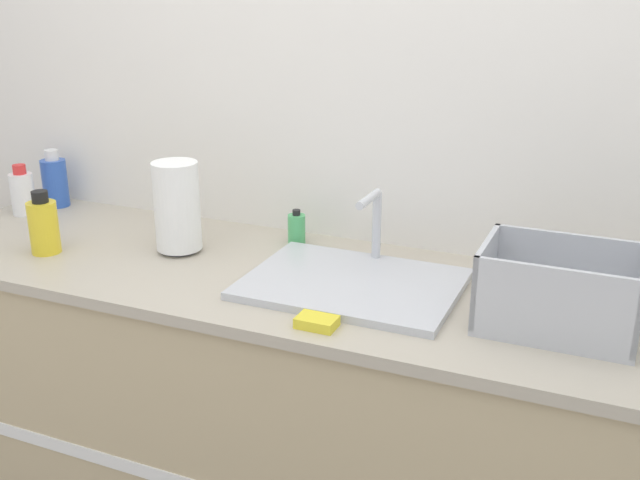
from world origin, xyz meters
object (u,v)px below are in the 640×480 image
at_px(paper_towel_roll, 177,207).
at_px(bottle_white_spray, 23,193).
at_px(bottle_blue, 55,181).
at_px(sink, 353,281).
at_px(bottle_yellow, 44,226).
at_px(dish_rack, 558,298).
at_px(soap_dispenser, 297,229).

relative_size(paper_towel_roll, bottle_white_spray, 1.57).
bearing_deg(paper_towel_roll, bottle_white_spray, 171.98).
height_order(paper_towel_roll, bottle_blue, paper_towel_roll).
xyz_separation_m(paper_towel_roll, bottle_blue, (-0.63, 0.21, -0.05)).
bearing_deg(sink, bottle_yellow, -172.72).
xyz_separation_m(paper_towel_roll, dish_rack, (1.04, -0.08, -0.06)).
bearing_deg(bottle_blue, sink, -12.15).
bearing_deg(bottle_white_spray, sink, -6.44).
xyz_separation_m(paper_towel_roll, bottle_white_spray, (-0.66, 0.09, -0.06)).
bearing_deg(bottle_blue, bottle_white_spray, -105.28).
relative_size(sink, soap_dispenser, 5.01).
distance_m(paper_towel_roll, bottle_white_spray, 0.67).
distance_m(dish_rack, bottle_yellow, 1.38).
distance_m(dish_rack, bottle_white_spray, 1.70).
bearing_deg(soap_dispenser, paper_towel_roll, -146.71).
distance_m(bottle_yellow, soap_dispenser, 0.71).
relative_size(sink, bottle_white_spray, 3.19).
bearing_deg(bottle_white_spray, paper_towel_roll, -8.02).
xyz_separation_m(sink, bottle_white_spray, (-1.20, 0.14, 0.06)).
bearing_deg(paper_towel_roll, bottle_yellow, -155.49).
distance_m(paper_towel_roll, dish_rack, 1.04).
relative_size(sink, paper_towel_roll, 2.04).
distance_m(sink, bottle_yellow, 0.89).
bearing_deg(paper_towel_roll, dish_rack, -4.15).
xyz_separation_m(dish_rack, soap_dispenser, (-0.76, 0.26, -0.02)).
xyz_separation_m(bottle_blue, bottle_white_spray, (-0.03, -0.12, -0.01)).
height_order(sink, soap_dispenser, sink).
xyz_separation_m(sink, soap_dispenser, (-0.26, 0.23, 0.03)).
bearing_deg(soap_dispenser, bottle_yellow, -151.35).
xyz_separation_m(sink, bottle_blue, (-1.17, 0.25, 0.07)).
bearing_deg(bottle_blue, dish_rack, -9.68).
height_order(paper_towel_roll, bottle_white_spray, paper_towel_roll).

